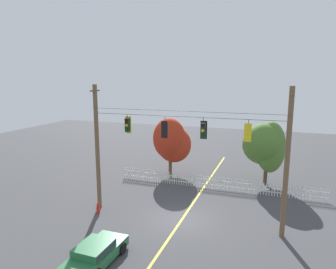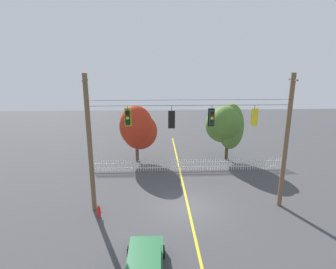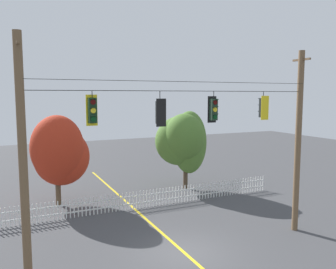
{
  "view_description": "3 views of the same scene",
  "coord_description": "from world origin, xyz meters",
  "px_view_note": "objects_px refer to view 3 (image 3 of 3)",
  "views": [
    {
      "loc": [
        5.69,
        -18.7,
        9.61
      ],
      "look_at": [
        -1.49,
        1.44,
        5.65
      ],
      "focal_mm": 32.65,
      "sensor_mm": 36.0,
      "label": 1
    },
    {
      "loc": [
        -2.19,
        -17.16,
        9.83
      ],
      "look_at": [
        -1.35,
        1.31,
        4.92
      ],
      "focal_mm": 29.41,
      "sensor_mm": 36.0,
      "label": 2
    },
    {
      "loc": [
        -6.94,
        -13.15,
        7.0
      ],
      "look_at": [
        -0.47,
        0.76,
        5.26
      ],
      "focal_mm": 37.41,
      "sensor_mm": 36.0,
      "label": 3
    }
  ],
  "objects_px": {
    "traffic_signal_westbound_side": "(213,109)",
    "traffic_signal_northbound_primary": "(263,108)",
    "autumn_maple_near_fence": "(60,153)",
    "traffic_signal_northbound_secondary": "(92,110)",
    "traffic_signal_southbound_primary": "(160,112)",
    "autumn_maple_mid": "(184,140)"
  },
  "relations": [
    {
      "from": "traffic_signal_westbound_side",
      "to": "autumn_maple_near_fence",
      "type": "distance_m",
      "value": 11.24
    },
    {
      "from": "traffic_signal_westbound_side",
      "to": "autumn_maple_near_fence",
      "type": "xyz_separation_m",
      "value": [
        -5.36,
        9.42,
        -2.97
      ]
    },
    {
      "from": "autumn_maple_near_fence",
      "to": "traffic_signal_northbound_secondary",
      "type": "bearing_deg",
      "value": -89.98
    },
    {
      "from": "traffic_signal_westbound_side",
      "to": "traffic_signal_southbound_primary",
      "type": "bearing_deg",
      "value": -179.59
    },
    {
      "from": "traffic_signal_northbound_primary",
      "to": "autumn_maple_near_fence",
      "type": "xyz_separation_m",
      "value": [
        -8.11,
        9.44,
        -3.01
      ]
    },
    {
      "from": "traffic_signal_southbound_primary",
      "to": "traffic_signal_westbound_side",
      "type": "distance_m",
      "value": 2.58
    },
    {
      "from": "traffic_signal_northbound_secondary",
      "to": "autumn_maple_mid",
      "type": "relative_size",
      "value": 0.23
    },
    {
      "from": "traffic_signal_westbound_side",
      "to": "traffic_signal_northbound_primary",
      "type": "bearing_deg",
      "value": -0.39
    },
    {
      "from": "traffic_signal_northbound_secondary",
      "to": "traffic_signal_northbound_primary",
      "type": "distance_m",
      "value": 8.11
    },
    {
      "from": "traffic_signal_southbound_primary",
      "to": "autumn_maple_mid",
      "type": "height_order",
      "value": "traffic_signal_southbound_primary"
    },
    {
      "from": "autumn_maple_mid",
      "to": "traffic_signal_southbound_primary",
      "type": "bearing_deg",
      "value": -122.48
    },
    {
      "from": "traffic_signal_northbound_secondary",
      "to": "traffic_signal_westbound_side",
      "type": "height_order",
      "value": "same"
    },
    {
      "from": "traffic_signal_southbound_primary",
      "to": "traffic_signal_northbound_secondary",
      "type": "bearing_deg",
      "value": 179.61
    },
    {
      "from": "traffic_signal_northbound_secondary",
      "to": "autumn_maple_mid",
      "type": "distance_m",
      "value": 13.38
    },
    {
      "from": "traffic_signal_southbound_primary",
      "to": "traffic_signal_northbound_primary",
      "type": "xyz_separation_m",
      "value": [
        5.34,
        0.0,
        0.11
      ]
    },
    {
      "from": "traffic_signal_northbound_secondary",
      "to": "autumn_maple_mid",
      "type": "xyz_separation_m",
      "value": [
        8.9,
        9.6,
        -2.75
      ]
    },
    {
      "from": "traffic_signal_westbound_side",
      "to": "traffic_signal_northbound_primary",
      "type": "relative_size",
      "value": 1.04
    },
    {
      "from": "autumn_maple_near_fence",
      "to": "traffic_signal_northbound_primary",
      "type": "bearing_deg",
      "value": -49.33
    },
    {
      "from": "traffic_signal_southbound_primary",
      "to": "autumn_maple_near_fence",
      "type": "height_order",
      "value": "traffic_signal_southbound_primary"
    },
    {
      "from": "traffic_signal_northbound_primary",
      "to": "autumn_maple_mid",
      "type": "bearing_deg",
      "value": 85.33
    },
    {
      "from": "traffic_signal_northbound_secondary",
      "to": "traffic_signal_southbound_primary",
      "type": "relative_size",
      "value": 0.92
    },
    {
      "from": "autumn_maple_near_fence",
      "to": "traffic_signal_westbound_side",
      "type": "bearing_deg",
      "value": -60.38
    }
  ]
}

